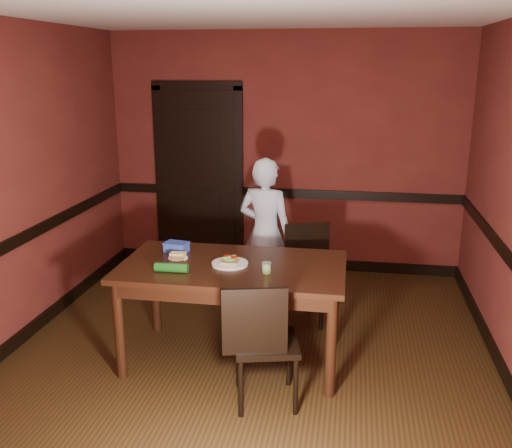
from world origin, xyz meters
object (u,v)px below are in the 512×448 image
(dining_table, at_px, (233,313))
(sandwich_plate, at_px, (230,262))
(person, at_px, (265,234))
(chair_far, at_px, (297,276))
(cheese_saucer, at_px, (178,256))
(food_tub, at_px, (177,247))
(sauce_jar, at_px, (267,268))
(chair_near, at_px, (266,341))

(dining_table, height_order, sandwich_plate, sandwich_plate)
(person, xyz_separation_m, sandwich_plate, (-0.10, -1.14, 0.10))
(chair_far, xyz_separation_m, person, (-0.35, 0.36, 0.29))
(person, bearing_deg, dining_table, 100.32)
(dining_table, distance_m, chair_far, 0.89)
(chair_far, distance_m, person, 0.58)
(chair_far, xyz_separation_m, cheese_saucer, (-0.90, -0.71, 0.38))
(sandwich_plate, height_order, food_tub, food_tub)
(person, bearing_deg, cheese_saucer, 77.46)
(dining_table, xyz_separation_m, chair_far, (0.43, 0.77, 0.05))
(dining_table, distance_m, food_tub, 0.73)
(sauce_jar, height_order, cheese_saucer, sauce_jar)
(dining_table, distance_m, chair_near, 0.65)
(sandwich_plate, xyz_separation_m, food_tub, (-0.51, 0.24, 0.02))
(food_tub, bearing_deg, sandwich_plate, -15.44)
(chair_far, xyz_separation_m, sandwich_plate, (-0.45, -0.79, 0.38))
(person, relative_size, sauce_jar, 17.83)
(chair_far, bearing_deg, dining_table, -140.16)
(chair_far, relative_size, cheese_saucer, 5.79)
(dining_table, relative_size, cheese_saucer, 11.07)
(person, xyz_separation_m, cheese_saucer, (-0.55, -1.07, 0.10))
(cheese_saucer, bearing_deg, food_tub, 110.35)
(chair_near, relative_size, cheese_saucer, 5.89)
(food_tub, bearing_deg, dining_table, -13.33)
(sandwich_plate, bearing_deg, chair_far, 60.01)
(sandwich_plate, distance_m, sauce_jar, 0.34)
(dining_table, distance_m, sandwich_plate, 0.43)
(person, height_order, cheese_saucer, person)
(dining_table, relative_size, food_tub, 8.16)
(sandwich_plate, bearing_deg, person, 84.89)
(sandwich_plate, height_order, cheese_saucer, sandwich_plate)
(chair_near, bearing_deg, sauce_jar, -95.26)
(person, bearing_deg, sandwich_plate, 99.41)
(chair_near, xyz_separation_m, person, (-0.27, 1.67, 0.28))
(person, bearing_deg, chair_far, 149.03)
(sauce_jar, bearing_deg, food_tub, 155.49)
(person, bearing_deg, chair_near, 113.62)
(dining_table, height_order, cheese_saucer, cheese_saucer)
(chair_far, xyz_separation_m, food_tub, (-0.96, -0.55, 0.40))
(dining_table, height_order, chair_near, chair_near)
(chair_far, xyz_separation_m, chair_near, (-0.08, -1.31, 0.01))
(cheese_saucer, distance_m, food_tub, 0.18)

